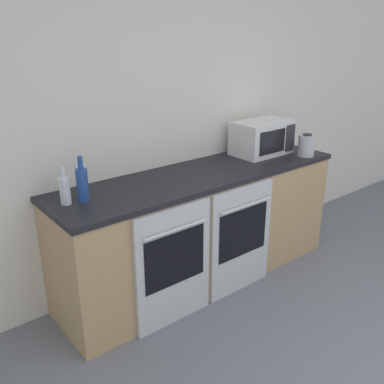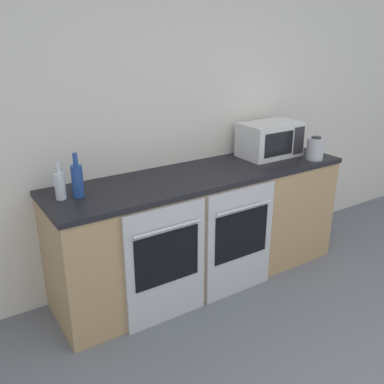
% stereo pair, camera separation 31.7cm
% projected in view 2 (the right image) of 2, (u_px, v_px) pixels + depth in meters
% --- Properties ---
extents(wall_back, '(10.00, 0.06, 2.60)m').
position_uv_depth(wall_back, '(179.00, 117.00, 3.42)').
color(wall_back, silver).
rests_on(wall_back, ground_plane).
extents(counter_back, '(2.43, 0.65, 0.93)m').
position_uv_depth(counter_back, '(202.00, 227.00, 3.45)').
color(counter_back, tan).
rests_on(counter_back, ground_plane).
extents(oven_left, '(0.61, 0.06, 0.88)m').
position_uv_depth(oven_left, '(166.00, 265.00, 2.93)').
color(oven_left, silver).
rests_on(oven_left, ground_plane).
extents(oven_right, '(0.61, 0.06, 0.88)m').
position_uv_depth(oven_right, '(240.00, 241.00, 3.26)').
color(oven_right, silver).
rests_on(oven_right, ground_plane).
extents(microwave, '(0.51, 0.33, 0.29)m').
position_uv_depth(microwave, '(270.00, 139.00, 3.67)').
color(microwave, silver).
rests_on(microwave, counter_back).
extents(bottle_blue, '(0.08, 0.08, 0.30)m').
position_uv_depth(bottle_blue, '(77.00, 180.00, 2.77)').
color(bottle_blue, '#234793').
rests_on(bottle_blue, counter_back).
extents(bottle_clear, '(0.07, 0.07, 0.24)m').
position_uv_depth(bottle_clear, '(60.00, 185.00, 2.74)').
color(bottle_clear, silver).
rests_on(bottle_clear, counter_back).
extents(kettle, '(0.14, 0.14, 0.19)m').
position_uv_depth(kettle, '(315.00, 149.00, 3.59)').
color(kettle, '#B7BABF').
rests_on(kettle, counter_back).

